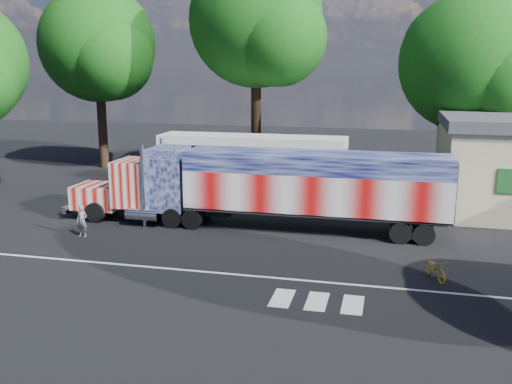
% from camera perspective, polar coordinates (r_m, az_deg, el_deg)
% --- Properties ---
extents(ground, '(100.00, 100.00, 0.00)m').
position_cam_1_polar(ground, '(24.89, -1.62, -5.74)').
color(ground, black).
extents(lane_markings, '(30.00, 2.67, 0.01)m').
position_cam_1_polar(lane_markings, '(21.06, 0.22, -9.21)').
color(lane_markings, silver).
rests_on(lane_markings, ground).
extents(semi_truck, '(19.19, 3.03, 4.09)m').
position_cam_1_polar(semi_truck, '(27.59, 1.06, 0.62)').
color(semi_truck, black).
rests_on(semi_truck, ground).
extents(coach_bus, '(11.93, 2.78, 3.47)m').
position_cam_1_polar(coach_bus, '(36.30, -0.40, 3.03)').
color(coach_bus, white).
rests_on(coach_bus, ground).
extents(woman, '(0.56, 0.38, 1.50)m').
position_cam_1_polar(woman, '(27.70, -17.01, -2.78)').
color(woman, slate).
rests_on(woman, ground).
extents(bicycle, '(1.09, 1.60, 0.80)m').
position_cam_1_polar(bicycle, '(22.45, 17.51, -7.34)').
color(bicycle, gold).
rests_on(bicycle, ground).
extents(tree_ne_a, '(9.07, 8.64, 12.30)m').
position_cam_1_polar(tree_ne_a, '(38.72, 20.77, 11.95)').
color(tree_ne_a, black).
rests_on(tree_ne_a, ground).
extents(tree_n_mid, '(9.55, 9.09, 15.35)m').
position_cam_1_polar(tree_n_mid, '(40.06, 0.20, 16.74)').
color(tree_n_mid, black).
rests_on(tree_n_mid, ground).
extents(tree_nw_a, '(9.08, 8.64, 13.68)m').
position_cam_1_polar(tree_nw_a, '(45.56, -15.42, 13.99)').
color(tree_nw_a, black).
rests_on(tree_nw_a, ground).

